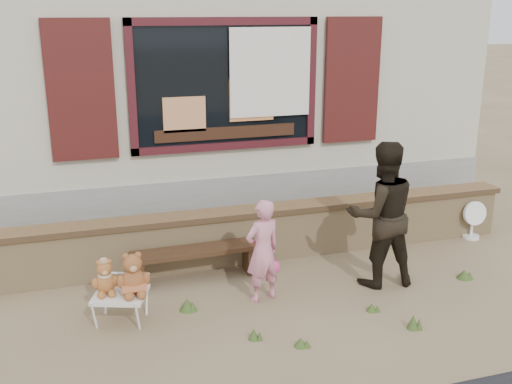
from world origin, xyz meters
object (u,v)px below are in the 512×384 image
object	(u,v)px
teddy_bear_left	(105,276)
bench	(195,257)
child	(263,251)
adult	(381,214)
folding_chair	(120,296)
teddy_bear_right	(133,273)

from	to	relation	value
teddy_bear_left	bench	bearing A→B (deg)	53.78
child	bench	bearing A→B (deg)	-66.33
adult	bench	bearing A→B (deg)	-14.70
folding_chair	teddy_bear_right	size ratio (longest dim) A/B	1.40
folding_chair	child	distance (m)	1.52
folding_chair	adult	size ratio (longest dim) A/B	0.38
folding_chair	child	bearing A→B (deg)	21.35
teddy_bear_left	child	size ratio (longest dim) A/B	0.32
folding_chair	teddy_bear_right	distance (m)	0.29
bench	folding_chair	distance (m)	1.17
teddy_bear_left	adult	size ratio (longest dim) A/B	0.22
teddy_bear_right	adult	bearing A→B (deg)	21.81
bench	teddy_bear_left	world-z (taller)	teddy_bear_left
folding_chair	teddy_bear_right	world-z (taller)	teddy_bear_right
bench	teddy_bear_right	bearing A→B (deg)	-135.67
bench	folding_chair	bearing A→B (deg)	-141.90
teddy_bear_right	adult	world-z (taller)	adult
teddy_bear_right	adult	distance (m)	2.75
teddy_bear_left	teddy_bear_right	size ratio (longest dim) A/B	0.81
bench	child	bearing A→B (deg)	-51.79
folding_chair	adult	bearing A→B (deg)	20.78
bench	folding_chair	world-z (taller)	bench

